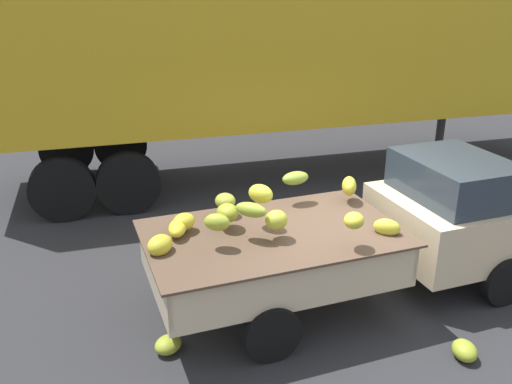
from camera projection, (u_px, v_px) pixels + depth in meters
The scene contains 6 objects.
ground at pixel (338, 292), 7.20m from camera, with size 220.00×220.00×0.00m, color #28282B.
curb_strip at pixel (203, 116), 15.76m from camera, with size 80.00×0.80×0.16m, color gray.
pickup_truck at pixel (421, 222), 7.14m from camera, with size 5.38×2.17×1.70m.
semi_trailer at pixel (301, 48), 10.68m from camera, with size 12.02×2.72×3.95m.
fallen_banana_bunch_near_tailgate at pixel (168, 345), 6.04m from camera, with size 0.32×0.27×0.18m, color #94A02B.
fallen_banana_bunch_by_wheel at pixel (465, 350), 5.94m from camera, with size 0.33×0.25×0.20m, color olive.
Camera 1 is at (-2.71, -5.69, 3.88)m, focal length 38.68 mm.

